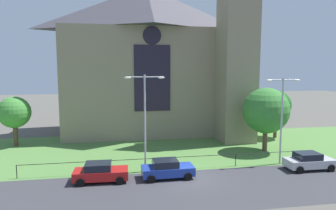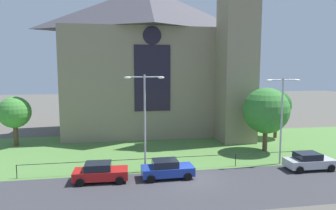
{
  "view_description": "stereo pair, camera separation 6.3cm",
  "coord_description": "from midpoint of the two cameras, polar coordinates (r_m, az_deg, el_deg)",
  "views": [
    {
      "loc": [
        -6.01,
        -22.79,
        8.76
      ],
      "look_at": [
        -0.61,
        8.0,
        5.08
      ],
      "focal_mm": 32.34,
      "sensor_mm": 36.0,
      "label": 1
    },
    {
      "loc": [
        -5.94,
        -22.8,
        8.76
      ],
      "look_at": [
        -0.61,
        8.0,
        5.08
      ],
      "focal_mm": 32.34,
      "sensor_mm": 36.0,
      "label": 2
    }
  ],
  "objects": [
    {
      "name": "streetlamp_far",
      "position": [
        29.53,
        20.63,
        -0.78
      ],
      "size": [
        3.37,
        0.26,
        8.03
      ],
      "color": "#B2B2B7",
      "rests_on": "ground"
    },
    {
      "name": "tree_right_near",
      "position": [
        33.81,
        17.94,
        -1.03
      ],
      "size": [
        4.88,
        4.88,
        6.85
      ],
      "color": "brown",
      "rests_on": "ground"
    },
    {
      "name": "parked_car_silver",
      "position": [
        29.74,
        24.96,
        -9.56
      ],
      "size": [
        4.22,
        2.07,
        1.51
      ],
      "rotation": [
        0.0,
        0.0,
        -0.01
      ],
      "color": "#B7B7BC",
      "rests_on": "ground"
    },
    {
      "name": "church_building",
      "position": [
        42.4,
        -2.9,
        8.75
      ],
      "size": [
        23.2,
        16.2,
        26.0
      ],
      "color": "gray",
      "rests_on": "ground"
    },
    {
      "name": "streetlamp_near",
      "position": [
        25.55,
        -4.44,
        -1.1
      ],
      "size": [
        3.37,
        0.26,
        8.34
      ],
      "color": "#B2B2B7",
      "rests_on": "ground"
    },
    {
      "name": "tree_left_far",
      "position": [
        38.74,
        -27.02,
        -1.28
      ],
      "size": [
        3.62,
        3.62,
        5.71
      ],
      "color": "brown",
      "rests_on": "ground"
    },
    {
      "name": "tree_right_far",
      "position": [
        40.98,
        19.66,
        -0.05
      ],
      "size": [
        3.74,
        3.74,
        6.11
      ],
      "color": "brown",
      "rests_on": "ground"
    },
    {
      "name": "road_asphalt",
      "position": [
        23.34,
        5.86,
        -15.35
      ],
      "size": [
        120.0,
        8.0,
        0.01
      ],
      "primitive_type": "cube",
      "color": "#38383D",
      "rests_on": "ground"
    },
    {
      "name": "parked_car_red",
      "position": [
        24.87,
        -12.68,
        -12.26
      ],
      "size": [
        4.26,
        2.15,
        1.51
      ],
      "rotation": [
        0.0,
        0.0,
        -0.04
      ],
      "color": "#B21919",
      "rests_on": "ground"
    },
    {
      "name": "grass_verge",
      "position": [
        32.57,
        1.02,
        -8.88
      ],
      "size": [
        120.0,
        20.0,
        0.01
      ],
      "primitive_type": "cube",
      "color": "#517F3D",
      "rests_on": "ground"
    },
    {
      "name": "parked_car_blue",
      "position": [
        25.04,
        -0.24,
        -11.96
      ],
      "size": [
        4.23,
        2.09,
        1.51
      ],
      "rotation": [
        0.0,
        0.0,
        0.02
      ],
      "color": "#1E3899",
      "rests_on": "ground"
    },
    {
      "name": "ground",
      "position": [
        34.47,
        0.38,
        -8.01
      ],
      "size": [
        160.0,
        160.0,
        0.0
      ],
      "primitive_type": "plane",
      "color": "#56544C"
    },
    {
      "name": "iron_railing",
      "position": [
        26.84,
        0.02,
        -10.2
      ],
      "size": [
        24.93,
        0.07,
        1.13
      ],
      "color": "black",
      "rests_on": "ground"
    }
  ]
}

